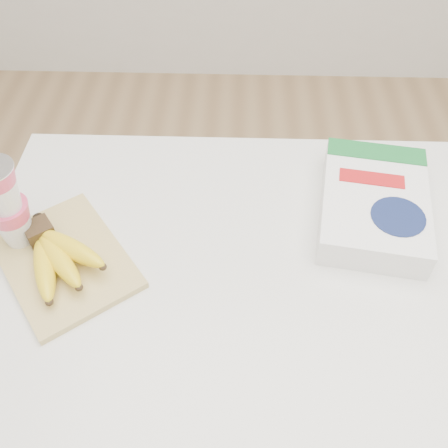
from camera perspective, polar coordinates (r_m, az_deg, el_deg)
name	(u,v)px	position (r m, az deg, el deg)	size (l,w,h in m)	color
table	(263,370)	(1.28, 4.51, -16.28)	(1.12, 0.75, 0.84)	silver
cutting_board	(65,261)	(0.96, -17.77, -4.01)	(0.20, 0.27, 0.01)	#DFC67A
bananas	(56,255)	(0.93, -18.63, -3.43)	(0.18, 0.19, 0.06)	#382816
yogurt_stack	(5,203)	(0.95, -23.75, 2.18)	(0.08, 0.08, 0.18)	white
cereal_box	(374,203)	(1.02, 16.73, 2.27)	(0.24, 0.32, 0.07)	white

